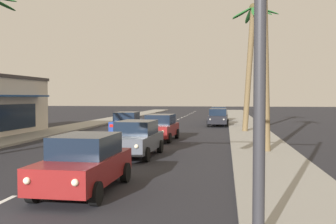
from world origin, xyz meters
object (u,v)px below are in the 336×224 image
object	(u,v)px
sedan_third_in_queue	(136,138)
sedan_fifth_in_queue	(160,127)
sedan_parked_nearest_kerb	(219,114)
palm_right_third	(251,49)
sedan_lead_at_stop_bar	(85,163)
sedan_parked_mid_kerb	(218,117)
palm_right_second	(263,14)
sedan_oncoming_far	(127,123)

from	to	relation	value
sedan_third_in_queue	sedan_fifth_in_queue	world-z (taller)	same
sedan_parked_nearest_kerb	palm_right_third	distance (m)	15.06
sedan_lead_at_stop_bar	palm_right_third	bearing A→B (deg)	73.20
sedan_lead_at_stop_bar	sedan_third_in_queue	distance (m)	6.86
sedan_fifth_in_queue	palm_right_third	world-z (taller)	palm_right_third
sedan_lead_at_stop_bar	sedan_parked_mid_kerb	size ratio (longest dim) A/B	1.00
sedan_fifth_in_queue	palm_right_second	xyz separation A→B (m)	(5.98, -5.08, 6.03)
sedan_fifth_in_queue	sedan_parked_nearest_kerb	bearing A→B (deg)	80.30
sedan_lead_at_stop_bar	palm_right_second	xyz separation A→B (m)	(5.94, 8.63, 6.03)
sedan_lead_at_stop_bar	sedan_oncoming_far	world-z (taller)	same
sedan_parked_nearest_kerb	palm_right_second	bearing A→B (deg)	-84.19
sedan_lead_at_stop_bar	palm_right_second	size ratio (longest dim) A/B	0.44
sedan_parked_nearest_kerb	palm_right_third	bearing A→B (deg)	-79.01
sedan_parked_nearest_kerb	sedan_third_in_queue	bearing A→B (deg)	-97.25
palm_right_third	sedan_parked_mid_kerb	bearing A→B (deg)	110.97
palm_right_second	palm_right_third	world-z (taller)	palm_right_second
sedan_fifth_in_queue	palm_right_second	world-z (taller)	palm_right_second
palm_right_second	sedan_parked_nearest_kerb	bearing A→B (deg)	95.81
sedan_lead_at_stop_bar	sedan_parked_mid_kerb	bearing A→B (deg)	82.72
sedan_oncoming_far	sedan_parked_mid_kerb	size ratio (longest dim) A/B	1.00
sedan_oncoming_far	sedan_parked_nearest_kerb	bearing A→B (deg)	67.59
sedan_oncoming_far	sedan_third_in_queue	bearing A→B (deg)	-73.34
sedan_third_in_queue	sedan_fifth_in_queue	distance (m)	6.86
sedan_oncoming_far	sedan_parked_mid_kerb	distance (m)	11.40
sedan_third_in_queue	sedan_oncoming_far	size ratio (longest dim) A/B	1.00
sedan_oncoming_far	palm_right_third	size ratio (longest dim) A/B	0.45
sedan_parked_nearest_kerb	palm_right_third	xyz separation A→B (m)	(2.66, -13.70, 5.67)
palm_right_second	sedan_fifth_in_queue	bearing A→B (deg)	139.61
sedan_fifth_in_queue	sedan_parked_mid_kerb	xyz separation A→B (m)	(3.46, 13.15, 0.00)
sedan_lead_at_stop_bar	sedan_third_in_queue	xyz separation A→B (m)	(-0.03, 6.86, 0.00)
sedan_fifth_in_queue	palm_right_third	bearing A→B (deg)	46.09
sedan_parked_mid_kerb	palm_right_second	xyz separation A→B (m)	(2.51, -18.23, 6.03)
sedan_fifth_in_queue	sedan_parked_mid_kerb	bearing A→B (deg)	75.24
sedan_third_in_queue	sedan_parked_nearest_kerb	distance (m)	27.09
sedan_lead_at_stop_bar	sedan_parked_mid_kerb	world-z (taller)	same
sedan_parked_mid_kerb	palm_right_third	distance (m)	9.26
sedan_oncoming_far	palm_right_second	world-z (taller)	palm_right_second
sedan_parked_mid_kerb	palm_right_third	size ratio (longest dim) A/B	0.45
palm_right_third	sedan_fifth_in_queue	bearing A→B (deg)	-133.91
sedan_third_in_queue	palm_right_third	xyz separation A→B (m)	(6.08, 13.17, 5.67)
sedan_fifth_in_queue	sedan_oncoming_far	xyz separation A→B (m)	(-3.22, 3.91, 0.00)
palm_right_second	sedan_parked_mid_kerb	bearing A→B (deg)	97.85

